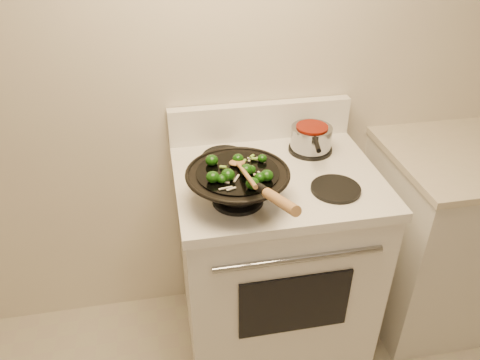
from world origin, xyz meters
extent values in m
plane|color=beige|center=(0.00, 1.50, 1.30)|extent=(3.50, 0.00, 3.50)
cube|color=white|center=(-0.05, 1.17, 0.44)|extent=(0.76, 0.64, 0.88)
cube|color=white|center=(-0.05, 1.17, 0.90)|extent=(0.78, 0.66, 0.04)
cube|color=white|center=(-0.05, 1.47, 1.00)|extent=(0.78, 0.05, 0.16)
cylinder|color=gray|center=(-0.05, 0.84, 0.78)|extent=(0.60, 0.02, 0.02)
cube|color=black|center=(-0.05, 0.84, 0.55)|extent=(0.42, 0.01, 0.28)
cylinder|color=black|center=(-0.23, 1.02, 0.93)|extent=(0.18, 0.18, 0.01)
cylinder|color=black|center=(0.13, 1.02, 0.93)|extent=(0.18, 0.18, 0.01)
cylinder|color=black|center=(-0.23, 1.32, 0.93)|extent=(0.18, 0.18, 0.01)
cylinder|color=black|center=(0.13, 1.32, 0.93)|extent=(0.18, 0.18, 0.01)
cube|color=silver|center=(0.85, 1.20, 0.44)|extent=(0.75, 0.60, 0.88)
torus|color=black|center=(-0.23, 1.02, 1.04)|extent=(0.36, 0.36, 0.01)
cylinder|color=black|center=(-0.23, 1.02, 1.04)|extent=(0.28, 0.28, 0.01)
cylinder|color=black|center=(-0.19, 0.82, 1.10)|extent=(0.04, 0.07, 0.04)
cylinder|color=#996A3C|center=(-0.17, 0.71, 1.13)|extent=(0.07, 0.19, 0.09)
ellipsoid|color=#0F3708|center=(-0.22, 1.08, 1.06)|extent=(0.04, 0.04, 0.03)
cylinder|color=#578730|center=(-0.20, 1.08, 1.05)|extent=(0.02, 0.02, 0.01)
ellipsoid|color=#0F3708|center=(-0.20, 0.91, 1.06)|extent=(0.04, 0.04, 0.04)
ellipsoid|color=#0F3708|center=(-0.19, 1.00, 1.06)|extent=(0.03, 0.03, 0.03)
ellipsoid|color=#0F3708|center=(-0.27, 0.98, 1.06)|extent=(0.05, 0.05, 0.04)
cylinder|color=#578730|center=(-0.25, 0.98, 1.05)|extent=(0.02, 0.02, 0.01)
ellipsoid|color=#0F3708|center=(-0.29, 0.97, 1.06)|extent=(0.03, 0.03, 0.03)
ellipsoid|color=#0F3708|center=(-0.13, 1.07, 1.05)|extent=(0.03, 0.03, 0.03)
ellipsoid|color=#0F3708|center=(-0.31, 1.08, 1.06)|extent=(0.04, 0.04, 0.04)
cylinder|color=#578730|center=(-0.29, 1.08, 1.05)|extent=(0.02, 0.02, 0.01)
ellipsoid|color=#0F3708|center=(-0.32, 0.98, 1.06)|extent=(0.04, 0.04, 0.04)
ellipsoid|color=#0F3708|center=(-0.14, 0.95, 1.06)|extent=(0.04, 0.04, 0.04)
ellipsoid|color=#0F3708|center=(-0.17, 0.95, 1.06)|extent=(0.04, 0.04, 0.03)
cylinder|color=#578730|center=(-0.16, 0.95, 1.05)|extent=(0.02, 0.02, 0.01)
ellipsoid|color=#0F3708|center=(-0.20, 1.00, 1.06)|extent=(0.04, 0.04, 0.04)
cube|color=beige|center=(-0.28, 0.93, 1.04)|extent=(0.05, 0.01, 0.00)
cube|color=beige|center=(-0.16, 0.96, 1.04)|extent=(0.03, 0.03, 0.00)
cube|color=beige|center=(-0.28, 0.96, 1.04)|extent=(0.04, 0.02, 0.00)
cube|color=beige|center=(-0.15, 0.98, 1.04)|extent=(0.02, 0.04, 0.00)
cube|color=beige|center=(-0.27, 0.92, 1.04)|extent=(0.03, 0.02, 0.00)
cube|color=beige|center=(-0.21, 1.06, 1.04)|extent=(0.03, 0.04, 0.00)
cube|color=beige|center=(-0.24, 0.98, 1.04)|extent=(0.03, 0.04, 0.00)
cube|color=beige|center=(-0.14, 1.08, 1.04)|extent=(0.03, 0.04, 0.00)
cube|color=beige|center=(-0.16, 1.09, 1.04)|extent=(0.04, 0.03, 0.00)
cube|color=beige|center=(-0.19, 0.96, 1.04)|extent=(0.04, 0.02, 0.00)
cylinder|color=#75AA37|center=(-0.27, 1.05, 1.05)|extent=(0.02, 0.02, 0.01)
cylinder|color=#75AA37|center=(-0.20, 1.07, 1.05)|extent=(0.02, 0.02, 0.01)
cylinder|color=#75AA37|center=(-0.21, 1.00, 1.05)|extent=(0.02, 0.02, 0.01)
cylinder|color=#75AA37|center=(-0.29, 0.96, 1.05)|extent=(0.02, 0.02, 0.02)
cylinder|color=#75AA37|center=(-0.16, 1.08, 1.05)|extent=(0.02, 0.03, 0.01)
cylinder|color=#75AA37|center=(-0.16, 1.10, 1.05)|extent=(0.02, 0.03, 0.02)
cylinder|color=#75AA37|center=(-0.30, 0.97, 1.05)|extent=(0.02, 0.02, 0.02)
sphere|color=beige|center=(-0.21, 1.08, 1.05)|extent=(0.01, 0.01, 0.01)
sphere|color=beige|center=(-0.18, 0.98, 1.05)|extent=(0.01, 0.01, 0.01)
sphere|color=beige|center=(-0.31, 1.00, 1.05)|extent=(0.01, 0.01, 0.01)
sphere|color=beige|center=(-0.18, 1.08, 1.05)|extent=(0.01, 0.01, 0.01)
ellipsoid|color=#996A3C|center=(-0.22, 1.06, 1.05)|extent=(0.06, 0.05, 0.02)
cylinder|color=#996A3C|center=(-0.22, 0.94, 1.08)|extent=(0.03, 0.24, 0.07)
cylinder|color=gray|center=(0.13, 1.32, 0.98)|extent=(0.17, 0.17, 0.09)
cylinder|color=#711205|center=(0.13, 1.32, 1.03)|extent=(0.13, 0.13, 0.01)
cylinder|color=black|center=(0.11, 1.19, 1.02)|extent=(0.04, 0.10, 0.02)
camera|label=1|loc=(-0.47, -0.29, 1.87)|focal=35.00mm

